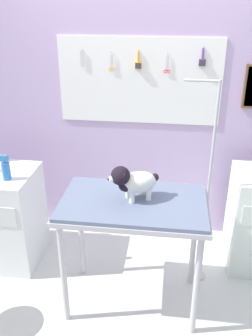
{
  "coord_description": "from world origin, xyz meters",
  "views": [
    {
      "loc": [
        0.33,
        -2.03,
        2.23
      ],
      "look_at": [
        0.04,
        0.19,
        1.17
      ],
      "focal_mm": 39.41,
      "sensor_mm": 36.0,
      "label": 1
    }
  ],
  "objects": [
    {
      "name": "spray_bottle_short",
      "position": [
        -0.97,
        0.48,
        0.96
      ],
      "size": [
        0.07,
        0.07,
        0.21
      ],
      "color": "#2E72C0",
      "rests_on": "counter_left"
    },
    {
      "name": "dog",
      "position": [
        0.08,
        0.21,
        1.06
      ],
      "size": [
        0.36,
        0.27,
        0.27
      ],
      "color": "white",
      "rests_on": "grooming_table"
    },
    {
      "name": "ground",
      "position": [
        0.0,
        0.0,
        -0.02
      ],
      "size": [
        4.4,
        4.0,
        0.04
      ],
      "primitive_type": "cube",
      "color": "silver"
    },
    {
      "name": "rear_wall_panel",
      "position": [
        0.01,
        1.28,
        1.16
      ],
      "size": [
        4.0,
        0.11,
        2.3
      ],
      "color": "#B9A2CE",
      "rests_on": "ground"
    },
    {
      "name": "grooming_arm",
      "position": [
        0.62,
        0.53,
        0.8
      ],
      "size": [
        0.3,
        0.11,
        1.71
      ],
      "color": "#B7B7BC",
      "rests_on": "ground"
    },
    {
      "name": "grooming_table",
      "position": [
        0.09,
        0.2,
        0.82
      ],
      "size": [
        1.05,
        0.63,
        0.92
      ],
      "color": "#B7B7BC",
      "rests_on": "ground"
    }
  ]
}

